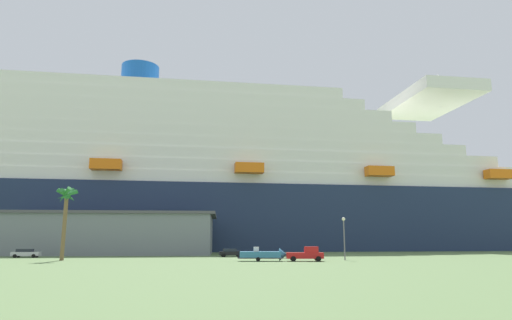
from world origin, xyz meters
TOP-DOWN VIEW (x-y plane):
  - ground_plane at (0.00, 30.00)m, footprint 600.00×600.00m
  - cruise_ship at (-2.58, 59.64)m, footprint 262.47×54.72m
  - terminal_building at (-32.01, 26.32)m, footprint 51.87×24.54m
  - pickup_truck at (8.75, -9.15)m, footprint 5.74×2.64m
  - small_boat_on_trailer at (2.51, -8.64)m, footprint 8.60×2.68m
  - palm_tree at (-29.45, -4.26)m, footprint 3.52×3.30m
  - street_lamp at (15.52, -6.02)m, footprint 0.56×0.56m
  - parked_car_silver_sedan at (-40.53, 7.90)m, footprint 5.00×2.61m
  - parked_car_black_coupe at (-2.75, 8.98)m, footprint 4.70×2.50m

SIDE VIEW (x-z plane):
  - ground_plane at x=0.00m, z-range 0.00..0.00m
  - parked_car_black_coupe at x=-2.75m, z-range 0.04..1.62m
  - parked_car_silver_sedan at x=-40.53m, z-range 0.05..1.63m
  - small_boat_on_trailer at x=2.51m, z-range -0.12..2.03m
  - pickup_truck at x=8.75m, z-range -0.06..2.14m
  - street_lamp at x=15.52m, z-range 1.13..7.95m
  - terminal_building at x=-32.01m, z-range 0.02..9.23m
  - palm_tree at x=-29.45m, z-range 3.10..14.75m
  - cruise_ship at x=-2.58m, z-range -12.89..52.88m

